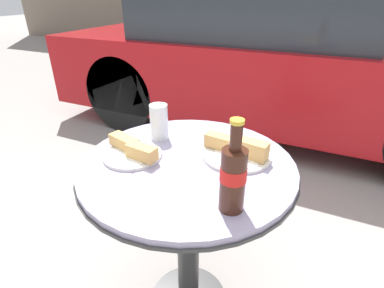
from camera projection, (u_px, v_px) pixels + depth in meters
bistro_table at (188, 199)px, 1.08m from camera, size 0.74×0.74×0.73m
cola_bottle_left at (233, 176)px, 0.75m from camera, size 0.07×0.07×0.26m
drinking_glass at (159, 123)px, 1.14m from camera, size 0.07×0.07×0.14m
lunch_plate_near at (133, 151)px, 1.03m from camera, size 0.22×0.20×0.06m
lunch_plate_far at (237, 151)px, 1.03m from camera, size 0.24×0.24×0.07m
parked_car at (271, 59)px, 2.84m from camera, size 4.06×1.65×1.36m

